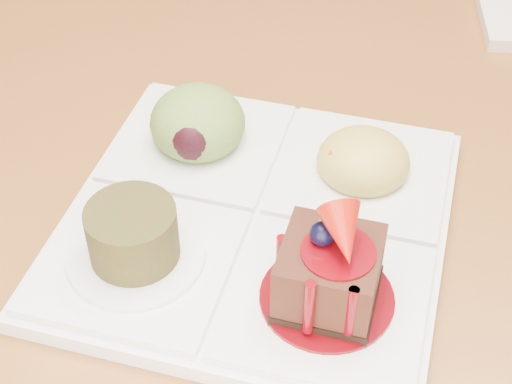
# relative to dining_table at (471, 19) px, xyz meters

# --- Properties ---
(ground) EXTENTS (6.00, 6.00, 0.00)m
(ground) POSITION_rel_dining_table_xyz_m (0.00, 0.00, -0.68)
(ground) COLOR #532917
(dining_table) EXTENTS (1.00, 1.80, 0.75)m
(dining_table) POSITION_rel_dining_table_xyz_m (0.00, 0.00, 0.00)
(dining_table) COLOR brown
(dining_table) RESTS_ON ground
(sampler_plate) EXTENTS (0.28, 0.28, 0.10)m
(sampler_plate) POSITION_rel_dining_table_xyz_m (-0.19, -0.41, 0.09)
(sampler_plate) COLOR white
(sampler_plate) RESTS_ON dining_table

